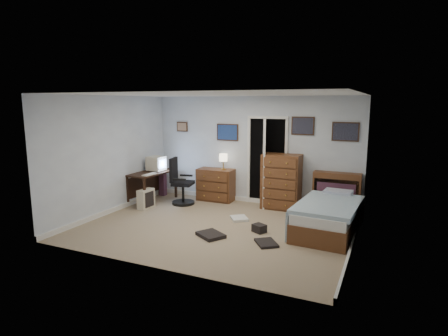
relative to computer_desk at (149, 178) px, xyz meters
The scene contains 15 objects.
floor 2.58m from the computer_desk, 24.72° to the right, with size 5.00×4.00×0.02m, color gray.
computer_desk is the anchor object (origin of this frame).
crt_monitor 0.39m from the computer_desk, 52.79° to the left, with size 0.40×0.37×0.35m.
keyboard 0.48m from the computer_desk, 53.16° to the right, with size 0.15×0.39×0.02m, color beige.
pc_tower 0.71m from the computer_desk, 62.59° to the right, with size 0.23×0.42×0.44m.
office_chair 0.82m from the computer_desk, ahead, with size 0.62×0.62×1.09m.
media_stack 0.65m from the computer_desk, 93.10° to the left, with size 0.15×0.15×0.73m, color maroon.
low_dresser 1.60m from the computer_desk, 26.99° to the left, with size 0.87×0.44×0.78m, color brown.
table_lamp 1.84m from the computer_desk, 24.06° to the left, with size 0.20×0.20×0.38m.
doorway 2.94m from the computer_desk, 24.83° to the left, with size 0.96×1.12×2.05m.
tall_dresser 3.13m from the computer_desk, 12.87° to the left, with size 0.83×0.49×1.23m, color brown.
headboard_bookcase 4.31m from the computer_desk, 10.82° to the left, with size 0.99×0.27×0.89m.
bed 4.30m from the computer_desk, ahead, with size 1.15×1.99×0.63m.
wall_posters 3.23m from the computer_desk, 17.94° to the left, with size 4.38×0.04×0.60m.
floor_clutter 3.08m from the computer_desk, 23.41° to the right, with size 1.56×1.63×0.15m.
Camera 1 is at (2.96, -6.21, 2.36)m, focal length 30.00 mm.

